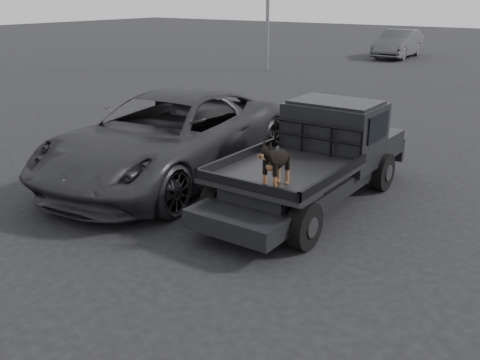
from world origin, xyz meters
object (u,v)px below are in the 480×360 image
Objects in this scene: parked_suv at (168,137)px; distant_car_a at (398,44)px; dog at (276,163)px; flatbed_ute at (309,180)px.

distant_car_a is (-3.87, 24.82, -0.06)m from parked_suv.
parked_suv is 1.27× the size of distant_car_a.
dog reaches higher than distant_car_a.
parked_suv is at bearing -173.48° from flatbed_ute.
dog reaches higher than flatbed_ute.
dog is at bearing -79.71° from flatbed_ute.
dog is 0.15× the size of distant_car_a.
parked_suv is at bearing 158.85° from dog.
dog is 27.19m from distant_car_a.
parked_suv reaches higher than dog.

